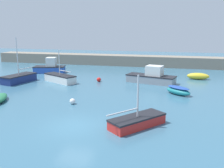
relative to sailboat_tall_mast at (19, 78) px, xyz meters
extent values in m
cube|color=#38667F|center=(12.56, -11.94, -0.64)|extent=(120.00, 120.00, 0.20)
cube|color=gray|center=(12.56, 18.38, 0.40)|extent=(56.31, 3.35, 1.87)
cube|color=navy|center=(0.00, 0.00, -0.09)|extent=(2.76, 4.69, 0.90)
cube|color=black|center=(0.00, 0.00, 0.42)|extent=(2.81, 4.78, 0.12)
cylinder|color=silver|center=(0.00, 0.00, 2.75)|extent=(0.12, 0.12, 4.79)
cylinder|color=silver|center=(0.26, 1.16, 1.12)|extent=(0.62, 2.35, 0.10)
ellipsoid|color=yellow|center=(22.39, 7.69, -0.10)|extent=(2.93, 1.19, 0.88)
ellipsoid|color=teal|center=(19.73, -1.23, -0.19)|extent=(2.97, 2.69, 0.70)
ellipsoid|color=#23479E|center=(19.73, -1.23, 0.21)|extent=(2.68, 2.42, 0.24)
cube|color=#2D56B7|center=(0.30, 7.50, -0.09)|extent=(4.97, 3.09, 0.89)
cube|color=black|center=(0.30, 7.50, 0.42)|extent=(5.07, 3.15, 0.12)
cube|color=silver|center=(0.64, 7.58, 1.10)|extent=(1.76, 1.90, 1.49)
cube|color=red|center=(16.88, -10.94, -0.22)|extent=(3.81, 4.18, 0.63)
cube|color=black|center=(16.88, -10.94, 0.16)|extent=(3.89, 4.27, 0.12)
cylinder|color=silver|center=(16.88, -10.94, 1.63)|extent=(0.13, 0.13, 3.07)
cylinder|color=silver|center=(16.04, -11.96, 0.81)|extent=(1.76, 2.11, 0.10)
cube|color=gray|center=(16.38, 3.85, -0.10)|extent=(6.33, 3.45, 0.87)
cube|color=black|center=(16.38, 3.85, 0.40)|extent=(6.46, 3.52, 0.12)
cube|color=silver|center=(16.82, 3.74, 1.01)|extent=(2.29, 2.03, 1.35)
cube|color=white|center=(5.01, 1.41, -0.10)|extent=(4.92, 3.57, 0.88)
cube|color=black|center=(5.01, 1.41, 0.41)|extent=(5.02, 3.64, 0.12)
cylinder|color=silver|center=(5.01, 1.41, 1.97)|extent=(0.10, 0.10, 3.25)
cylinder|color=silver|center=(5.98, 0.90, 1.04)|extent=(1.97, 1.10, 0.08)
sphere|color=white|center=(10.34, -7.08, -0.27)|extent=(0.52, 0.52, 0.52)
sphere|color=red|center=(9.80, 2.85, -0.25)|extent=(0.57, 0.57, 0.57)
camera|label=1|loc=(19.21, -27.40, 6.23)|focal=40.00mm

